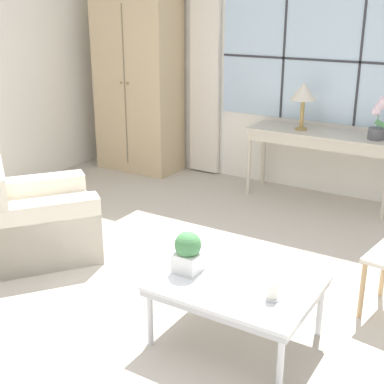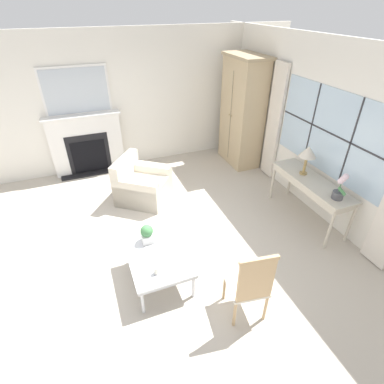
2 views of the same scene
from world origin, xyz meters
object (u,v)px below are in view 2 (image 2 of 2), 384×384
armoire (242,112)px  potted_plant_small (147,234)px  fireplace (86,140)px  table_lamp (308,153)px  console_table (312,185)px  side_chair_wooden (251,284)px  potted_orchid (340,189)px  coffee_table (158,259)px  armchair_upholstered (142,186)px  pillar_candle (157,270)px

armoire → potted_plant_small: size_ratio=8.54×
fireplace → table_lamp: 4.36m
armoire → console_table: 2.41m
armoire → side_chair_wooden: 4.19m
potted_orchid → armoire: bearing=180.0°
fireplace → side_chair_wooden: 4.63m
fireplace → console_table: 4.51m
fireplace → potted_plant_small: 3.21m
fireplace → coffee_table: (3.49, 0.55, -0.36)m
potted_orchid → armchair_upholstered: size_ratio=0.36×
table_lamp → fireplace: bearing=-131.1°
armoire → pillar_candle: 4.18m
armchair_upholstered → coffee_table: size_ratio=1.22×
armchair_upholstered → coffee_table: 2.03m
console_table → pillar_candle: console_table is taller
table_lamp → armchair_upholstered: 2.96m
coffee_table → armoire: bearing=135.6°
armoire → console_table: (2.36, 0.02, -0.49)m
armoire → coffee_table: armoire is taller
armchair_upholstered → side_chair_wooden: size_ratio=1.12×
fireplace → potted_orchid: size_ratio=5.12×
potted_orchid → side_chair_wooden: (0.78, -1.89, -0.35)m
potted_orchid → armchair_upholstered: potted_orchid is taller
fireplace → side_chair_wooden: fireplace is taller
console_table → potted_plant_small: size_ratio=5.72×
table_lamp → potted_plant_small: bearing=-83.7°
potted_orchid → potted_plant_small: size_ratio=1.57×
table_lamp → side_chair_wooden: size_ratio=0.47×
potted_plant_small → pillar_candle: potted_plant_small is taller
fireplace → armchair_upholstered: size_ratio=1.84×
pillar_candle → coffee_table: bearing=162.0°
console_table → coffee_table: bearing=-81.6°
console_table → potted_plant_small: 2.79m
pillar_candle → side_chair_wooden: bearing=53.9°
armoire → potted_orchid: armoire is taller
console_table → coffee_table: size_ratio=1.60×
armoire → table_lamp: armoire is taller
pillar_candle → fireplace: bearing=-172.9°
table_lamp → coffee_table: table_lamp is taller
table_lamp → armchair_upholstered: bearing=-119.1°
potted_plant_small → table_lamp: bearing=96.3°
fireplace → potted_plant_small: (3.16, 0.50, -0.18)m
potted_plant_small → armchair_upholstered: bearing=169.8°
potted_orchid → armchair_upholstered: (-2.16, -2.46, -0.65)m
fireplace → table_lamp: size_ratio=4.39×
coffee_table → potted_orchid: bearing=86.9°
side_chair_wooden → potted_plant_small: side_chair_wooden is taller
side_chair_wooden → coffee_table: side_chair_wooden is taller
potted_orchid → side_chair_wooden: bearing=-67.5°
armchair_upholstered → potted_plant_small: 1.73m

